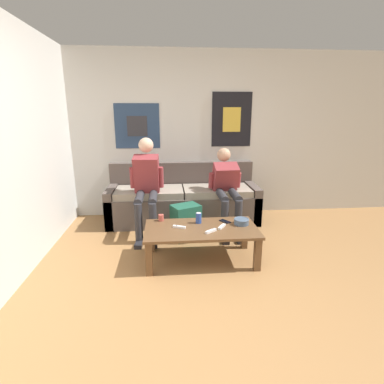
# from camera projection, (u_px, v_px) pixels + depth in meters

# --- Properties ---
(ground_plane) EXTENTS (18.00, 18.00, 0.00)m
(ground_plane) POSITION_uv_depth(u_px,v_px,m) (209.00, 299.00, 2.72)
(ground_plane) COLOR #9E7042
(wall_back) EXTENTS (10.00, 0.07, 2.55)m
(wall_back) POSITION_uv_depth(u_px,v_px,m) (188.00, 135.00, 4.72)
(wall_back) COLOR silver
(wall_back) RESTS_ON ground_plane
(couch) EXTENTS (2.26, 0.74, 0.87)m
(couch) POSITION_uv_depth(u_px,v_px,m) (183.00, 201.00, 4.61)
(couch) COLOR #564C47
(couch) RESTS_ON ground_plane
(coffee_table) EXTENTS (1.25, 0.65, 0.39)m
(coffee_table) POSITION_uv_depth(u_px,v_px,m) (201.00, 233.00, 3.34)
(coffee_table) COLOR brown
(coffee_table) RESTS_ON ground_plane
(person_seated_adult) EXTENTS (0.47, 0.91, 1.30)m
(person_seated_adult) POSITION_uv_depth(u_px,v_px,m) (146.00, 182.00, 4.08)
(person_seated_adult) COLOR #2D2D33
(person_seated_adult) RESTS_ON ground_plane
(person_seated_teen) EXTENTS (0.47, 0.94, 1.13)m
(person_seated_teen) POSITION_uv_depth(u_px,v_px,m) (227.00, 186.00, 4.19)
(person_seated_teen) COLOR #2D2D33
(person_seated_teen) RESTS_ON ground_plane
(backpack) EXTENTS (0.43, 0.39, 0.46)m
(backpack) POSITION_uv_depth(u_px,v_px,m) (186.00, 223.00, 3.95)
(backpack) COLOR #1E5642
(backpack) RESTS_ON ground_plane
(ceramic_bowl) EXTENTS (0.17, 0.17, 0.07)m
(ceramic_bowl) POSITION_uv_depth(u_px,v_px,m) (241.00, 221.00, 3.42)
(ceramic_bowl) COLOR #475B75
(ceramic_bowl) RESTS_ON coffee_table
(pillar_candle) EXTENTS (0.06, 0.06, 0.09)m
(pillar_candle) POSITION_uv_depth(u_px,v_px,m) (161.00, 218.00, 3.53)
(pillar_candle) COLOR #B24C42
(pillar_candle) RESTS_ON coffee_table
(drink_can_blue) EXTENTS (0.07, 0.07, 0.12)m
(drink_can_blue) POSITION_uv_depth(u_px,v_px,m) (198.00, 218.00, 3.46)
(drink_can_blue) COLOR #28479E
(drink_can_blue) RESTS_ON coffee_table
(game_controller_near_left) EXTENTS (0.11, 0.14, 0.03)m
(game_controller_near_left) POSITION_uv_depth(u_px,v_px,m) (222.00, 227.00, 3.33)
(game_controller_near_left) COLOR white
(game_controller_near_left) RESTS_ON coffee_table
(game_controller_near_right) EXTENTS (0.14, 0.11, 0.03)m
(game_controller_near_right) POSITION_uv_depth(u_px,v_px,m) (211.00, 231.00, 3.21)
(game_controller_near_right) COLOR white
(game_controller_near_right) RESTS_ON coffee_table
(game_controller_far_center) EXTENTS (0.15, 0.09, 0.03)m
(game_controller_far_center) POSITION_uv_depth(u_px,v_px,m) (179.00, 227.00, 3.32)
(game_controller_far_center) COLOR white
(game_controller_far_center) RESTS_ON coffee_table
(cell_phone) EXTENTS (0.13, 0.15, 0.01)m
(cell_phone) POSITION_uv_depth(u_px,v_px,m) (225.00, 221.00, 3.51)
(cell_phone) COLOR black
(cell_phone) RESTS_ON coffee_table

